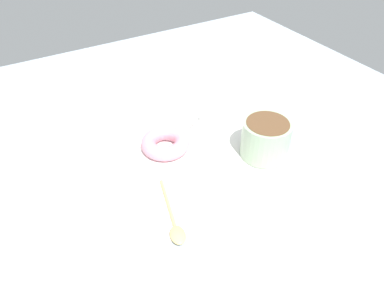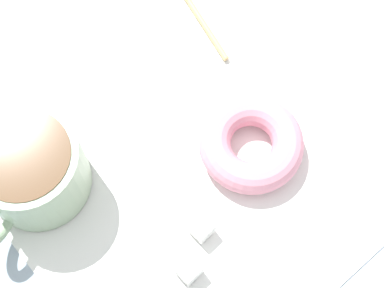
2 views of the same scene
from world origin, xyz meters
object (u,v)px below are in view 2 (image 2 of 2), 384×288
sugar_cube (202,228)px  sugar_cube_extra (189,269)px  donut (251,144)px  coffee_cup (30,170)px

sugar_cube → sugar_cube_extra: size_ratio=0.97×
donut → sugar_cube_extra: (-4.02, 11.61, -0.52)cm
donut → sugar_cube: 8.70cm
sugar_cube → sugar_cube_extra: 3.68cm
sugar_cube → sugar_cube_extra: bearing=118.5°
sugar_cube → sugar_cube_extra: same height
donut → sugar_cube: donut is taller
donut → sugar_cube_extra: size_ratio=5.15×
donut → sugar_cube: bearing=105.1°
coffee_cup → sugar_cube: 15.19cm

